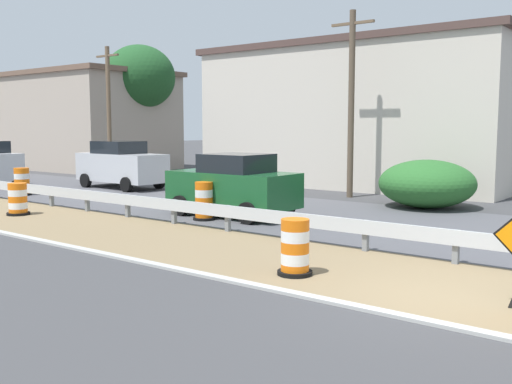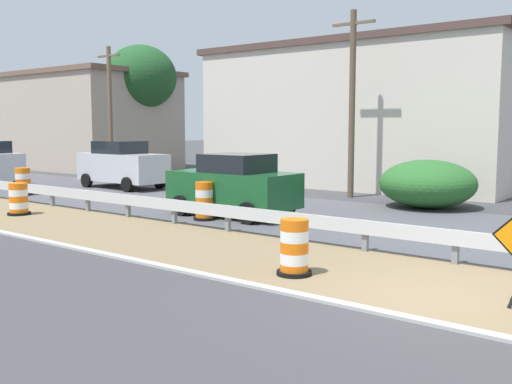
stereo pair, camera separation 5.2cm
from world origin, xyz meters
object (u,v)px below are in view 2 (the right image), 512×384
(traffic_barrel_nearest, at_px, (294,250))
(utility_pole_near, at_px, (352,101))
(traffic_barrel_close, at_px, (204,203))
(traffic_barrel_mid, at_px, (19,201))
(traffic_barrel_far, at_px, (23,183))
(car_trailing_far_lane, at_px, (234,185))
(utility_pole_mid, at_px, (110,109))
(car_mid_far_lane, at_px, (122,165))

(traffic_barrel_nearest, xyz_separation_m, utility_pole_near, (11.46, 5.10, 3.27))
(traffic_barrel_close, xyz_separation_m, traffic_barrel_mid, (-2.86, 5.32, -0.07))
(traffic_barrel_far, bearing_deg, traffic_barrel_close, -90.78)
(traffic_barrel_nearest, xyz_separation_m, traffic_barrel_mid, (0.92, 11.11, -0.03))
(traffic_barrel_mid, xyz_separation_m, car_trailing_far_lane, (3.97, -5.54, 0.52))
(car_trailing_far_lane, bearing_deg, utility_pole_mid, -25.36)
(traffic_barrel_mid, height_order, utility_pole_near, utility_pole_near)
(traffic_barrel_far, distance_m, utility_pole_mid, 9.57)
(traffic_barrel_close, relative_size, utility_pole_near, 0.16)
(car_trailing_far_lane, distance_m, utility_pole_near, 7.16)
(car_mid_far_lane, distance_m, utility_pole_near, 10.76)
(traffic_barrel_far, xyz_separation_m, utility_pole_near, (7.55, -10.84, 3.25))
(traffic_barrel_mid, relative_size, car_mid_far_lane, 0.22)
(traffic_barrel_nearest, relative_size, traffic_barrel_far, 0.95)
(traffic_barrel_mid, bearing_deg, car_trailing_far_lane, -54.38)
(car_mid_far_lane, bearing_deg, traffic_barrel_close, -23.60)
(car_mid_far_lane, bearing_deg, traffic_barrel_mid, -59.73)
(traffic_barrel_nearest, distance_m, traffic_barrel_far, 16.41)
(traffic_barrel_mid, distance_m, utility_pole_mid, 14.61)
(traffic_barrel_mid, height_order, car_trailing_far_lane, car_trailing_far_lane)
(traffic_barrel_mid, relative_size, utility_pole_mid, 0.14)
(utility_pole_near, bearing_deg, traffic_barrel_far, 124.85)
(car_mid_far_lane, height_order, car_trailing_far_lane, car_mid_far_lane)
(traffic_barrel_mid, xyz_separation_m, car_mid_far_lane, (7.32, 3.89, 0.61))
(traffic_barrel_close, height_order, traffic_barrel_mid, traffic_barrel_close)
(car_mid_far_lane, height_order, utility_pole_mid, utility_pole_mid)
(traffic_barrel_mid, height_order, traffic_barrel_far, traffic_barrel_far)
(traffic_barrel_nearest, distance_m, utility_pole_near, 12.97)
(traffic_barrel_nearest, relative_size, utility_pole_near, 0.15)
(traffic_barrel_far, height_order, car_trailing_far_lane, car_trailing_far_lane)
(traffic_barrel_mid, relative_size, traffic_barrel_far, 0.91)
(traffic_barrel_close, height_order, car_trailing_far_lane, car_trailing_far_lane)
(utility_pole_mid, bearing_deg, utility_pole_near, -91.32)
(car_trailing_far_lane, bearing_deg, car_mid_far_lane, -19.75)
(car_mid_far_lane, bearing_deg, utility_pole_near, 20.27)
(traffic_barrel_far, xyz_separation_m, car_trailing_far_lane, (0.97, -10.36, 0.47))
(traffic_barrel_close, xyz_separation_m, traffic_barrel_far, (0.14, 10.14, -0.01))
(traffic_barrel_close, height_order, utility_pole_near, utility_pole_near)
(traffic_barrel_close, relative_size, car_trailing_far_lane, 0.28)
(car_mid_far_lane, height_order, utility_pole_near, utility_pole_near)
(car_trailing_far_lane, distance_m, utility_pole_mid, 16.49)
(traffic_barrel_mid, xyz_separation_m, traffic_barrel_far, (3.00, 4.82, 0.05))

